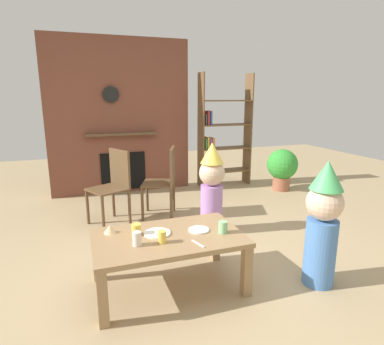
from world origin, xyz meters
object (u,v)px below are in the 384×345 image
at_px(paper_cup_center, 136,230).
at_px(dining_chair_left, 114,182).
at_px(child_with_cone_hat, 323,221).
at_px(paper_plate_front, 157,233).
at_px(birthday_cake_slice, 110,229).
at_px(coffee_table, 168,243).
at_px(paper_cup_far_left, 137,239).
at_px(paper_plate_rear, 199,230).
at_px(paper_cup_near_right, 223,227).
at_px(potted_plant_tall, 282,167).
at_px(paper_cup_near_left, 162,237).
at_px(bookshelf, 222,135).
at_px(child_in_pink, 212,186).
at_px(dining_chair_middle, 165,178).

height_order(paper_cup_center, dining_chair_left, dining_chair_left).
bearing_deg(child_with_cone_hat, paper_cup_center, -0.96).
bearing_deg(paper_plate_front, birthday_cake_slice, 157.76).
distance_m(coffee_table, paper_cup_far_left, 0.30).
bearing_deg(coffee_table, paper_plate_rear, 2.87).
bearing_deg(paper_cup_center, paper_cup_near_right, -15.88).
distance_m(paper_cup_center, potted_plant_tall, 3.42).
distance_m(paper_plate_rear, child_with_cone_hat, 1.00).
bearing_deg(paper_cup_near_right, paper_cup_near_left, -178.26).
bearing_deg(paper_plate_rear, bookshelf, 62.42).
height_order(paper_cup_near_right, potted_plant_tall, potted_plant_tall).
distance_m(paper_cup_far_left, child_in_pink, 1.43).
relative_size(paper_plate_rear, dining_chair_middle, 0.19).
relative_size(paper_cup_center, birthday_cake_slice, 0.91).
distance_m(paper_plate_front, potted_plant_tall, 3.31).
height_order(bookshelf, potted_plant_tall, bookshelf).
xyz_separation_m(bookshelf, paper_cup_near_left, (-1.77, -2.86, -0.39)).
relative_size(bookshelf, birthday_cake_slice, 19.00).
height_order(bookshelf, paper_cup_far_left, bookshelf).
height_order(coffee_table, dining_chair_left, dining_chair_left).
height_order(child_in_pink, dining_chair_left, child_in_pink).
xyz_separation_m(paper_cup_near_left, birthday_cake_slice, (-0.35, 0.32, -0.01)).
bearing_deg(paper_cup_near_right, dining_chair_left, 111.97).
distance_m(paper_cup_far_left, dining_chair_left, 1.68).
height_order(dining_chair_middle, potted_plant_tall, dining_chair_middle).
distance_m(paper_cup_near_right, dining_chair_left, 1.82).
relative_size(coffee_table, child_in_pink, 1.13).
relative_size(paper_cup_center, dining_chair_left, 0.10).
bearing_deg(child_in_pink, coffee_table, -0.00).
bearing_deg(paper_cup_near_left, dining_chair_left, 95.80).
relative_size(paper_cup_near_left, child_with_cone_hat, 0.09).
xyz_separation_m(paper_cup_far_left, child_in_pink, (1.02, 1.01, 0.04)).
relative_size(bookshelf, paper_plate_front, 8.83).
relative_size(paper_cup_near_left, birthday_cake_slice, 0.94).
height_order(bookshelf, dining_chair_middle, bookshelf).
xyz_separation_m(paper_cup_center, paper_plate_rear, (0.50, -0.08, -0.04)).
distance_m(child_with_cone_hat, dining_chair_left, 2.42).
xyz_separation_m(bookshelf, paper_cup_far_left, (-1.96, -2.84, -0.38)).
bearing_deg(child_in_pink, paper_cup_near_left, 0.44).
height_order(birthday_cake_slice, potted_plant_tall, potted_plant_tall).
xyz_separation_m(paper_cup_center, child_with_cone_hat, (1.42, -0.45, 0.05)).
height_order(paper_cup_center, paper_cup_far_left, paper_cup_far_left).
height_order(coffee_table, child_in_pink, child_in_pink).
bearing_deg(paper_cup_near_right, paper_cup_far_left, 179.91).
xyz_separation_m(child_with_cone_hat, potted_plant_tall, (1.33, 2.48, -0.16)).
distance_m(birthday_cake_slice, child_with_cone_hat, 1.71).
distance_m(bookshelf, potted_plant_tall, 1.14).
xyz_separation_m(bookshelf, child_with_cone_hat, (-0.51, -3.11, -0.33)).
relative_size(birthday_cake_slice, child_in_pink, 0.10).
height_order(coffee_table, birthday_cake_slice, birthday_cake_slice).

